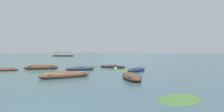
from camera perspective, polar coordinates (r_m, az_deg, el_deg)
ground_plane at (r=1506.91m, az=0.32°, el=0.88°), size 6000.00×6000.00×0.00m
mountain_1 at (r=2043.60m, az=-17.59°, el=7.20°), size 1434.75×1434.75×451.52m
mountain_2 at (r=2241.06m, az=3.74°, el=5.17°), size 1461.61×1461.61×333.38m
rowboat_1 at (r=29.47m, az=0.14°, el=-2.83°), size 3.91×2.67×0.51m
rowboat_2 at (r=17.09m, az=5.14°, el=-5.49°), size 1.76×4.58×0.60m
rowboat_3 at (r=27.63m, az=-27.00°, el=-3.25°), size 3.67×1.80×0.40m
rowboat_4 at (r=28.44m, az=-18.17°, el=-2.90°), size 4.36×2.28×0.70m
rowboat_5 at (r=23.87m, az=6.51°, el=-3.68°), size 2.84×3.46×0.57m
rowboat_6 at (r=18.55m, az=-12.25°, el=-4.94°), size 4.46×3.79×0.66m
rowboat_7 at (r=25.69m, az=-8.42°, el=-3.36°), size 3.71×2.68×0.56m
ferry_0 at (r=111.95m, az=-12.81°, el=0.09°), size 10.70×6.96×2.54m
mooring_buoy at (r=26.79m, az=0.94°, el=-3.36°), size 0.39×0.39×0.84m
weed_patch_0 at (r=32.86m, az=-19.10°, el=-2.77°), size 3.83×2.59×0.14m
weed_patch_2 at (r=24.66m, az=3.24°, el=-3.94°), size 3.20×3.51×0.14m
weed_patch_3 at (r=10.28m, az=17.53°, el=-10.92°), size 3.04×3.31×0.14m
weed_patch_4 at (r=23.07m, az=-18.00°, el=-4.33°), size 2.40×1.73×0.14m
weed_patch_5 at (r=31.18m, az=-5.60°, el=-2.92°), size 3.50×3.73×0.14m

